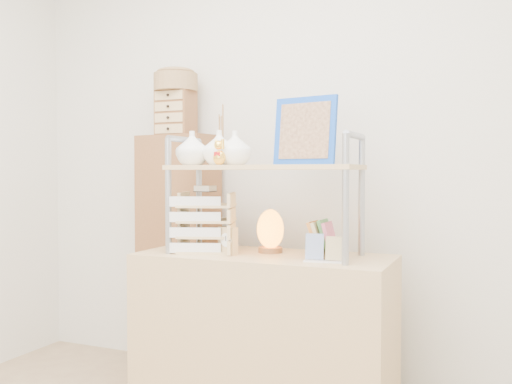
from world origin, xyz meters
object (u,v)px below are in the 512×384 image
letter_tray (206,225)px  salt_lamp (270,231)px  cabinet (178,252)px  desk (264,333)px

letter_tray → salt_lamp: size_ratio=1.58×
cabinet → letter_tray: size_ratio=4.09×
cabinet → salt_lamp: (0.69, -0.29, 0.18)m
salt_lamp → desk: bearing=-92.0°
desk → salt_lamp: (0.00, 0.08, 0.48)m
desk → salt_lamp: size_ratio=5.75×
letter_tray → salt_lamp: letter_tray is taller
desk → cabinet: bearing=151.8°
desk → salt_lamp: salt_lamp is taller
salt_lamp → letter_tray: bearing=-161.9°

